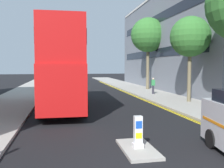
% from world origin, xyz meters
% --- Properties ---
extents(sidewalk_right, '(4.00, 80.00, 0.14)m').
position_xyz_m(sidewalk_right, '(6.50, 16.00, 0.07)').
color(sidewalk_right, '#9E9991').
rests_on(sidewalk_right, ground).
extents(sidewalk_left, '(4.00, 80.00, 0.14)m').
position_xyz_m(sidewalk_left, '(-6.50, 16.00, 0.07)').
color(sidewalk_left, '#9E9991').
rests_on(sidewalk_left, ground).
extents(kerb_line_outer, '(0.10, 56.00, 0.01)m').
position_xyz_m(kerb_line_outer, '(4.40, 14.00, 0.00)').
color(kerb_line_outer, yellow).
rests_on(kerb_line_outer, ground).
extents(kerb_line_inner, '(0.10, 56.00, 0.01)m').
position_xyz_m(kerb_line_inner, '(4.24, 14.00, 0.00)').
color(kerb_line_inner, yellow).
rests_on(kerb_line_inner, ground).
extents(traffic_island, '(1.10, 2.20, 0.10)m').
position_xyz_m(traffic_island, '(0.00, 3.93, 0.05)').
color(traffic_island, '#9E9991').
rests_on(traffic_island, ground).
extents(keep_left_bollard, '(0.36, 0.28, 1.11)m').
position_xyz_m(keep_left_bollard, '(0.00, 3.92, 0.61)').
color(keep_left_bollard, silver).
rests_on(keep_left_bollard, traffic_island).
extents(double_decker_bus_away, '(2.99, 10.86, 5.64)m').
position_xyz_m(double_decker_bus_away, '(-2.47, 13.27, 3.03)').
color(double_decker_bus_away, red).
rests_on(double_decker_bus_away, ground).
extents(pedestrian_far, '(0.34, 0.22, 1.62)m').
position_xyz_m(pedestrian_far, '(6.33, 19.13, 0.99)').
color(pedestrian_far, '#2D2D38').
rests_on(pedestrian_far, sidewalk_right).
extents(street_tree_near, '(4.12, 4.12, 8.58)m').
position_xyz_m(street_tree_near, '(7.57, 24.24, 6.62)').
color(street_tree_near, '#6B6047').
rests_on(street_tree_near, sidewalk_right).
extents(street_tree_far, '(3.12, 3.12, 6.62)m').
position_xyz_m(street_tree_far, '(7.19, 13.55, 5.17)').
color(street_tree_far, '#6B6047').
rests_on(street_tree_far, sidewalk_right).
extents(townhouse_terrace_right, '(10.08, 28.00, 11.81)m').
position_xyz_m(townhouse_terrace_right, '(13.50, 25.30, 5.91)').
color(townhouse_terrace_right, slate).
rests_on(townhouse_terrace_right, ground).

